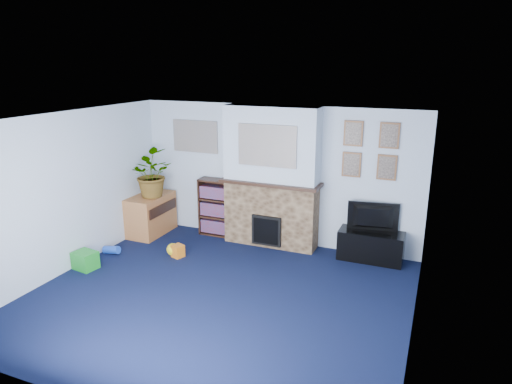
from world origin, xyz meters
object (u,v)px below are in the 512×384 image
at_px(television, 373,218).
at_px(sideboard, 151,215).
at_px(tv_stand, 371,247).
at_px(bookshelf, 216,208).

relative_size(television, sideboard, 0.85).
height_order(tv_stand, television, television).
relative_size(tv_stand, television, 1.27).
bearing_deg(sideboard, television, 5.07).
bearing_deg(sideboard, tv_stand, 4.78).
relative_size(television, bookshelf, 0.76).
distance_m(television, sideboard, 3.99).
distance_m(bookshelf, sideboard, 1.21).
distance_m(tv_stand, television, 0.49).
bearing_deg(television, sideboard, -4.37).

